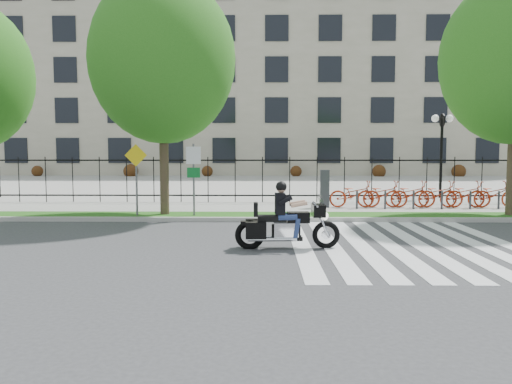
{
  "coord_description": "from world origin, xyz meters",
  "views": [
    {
      "loc": [
        1.22,
        -12.7,
        2.37
      ],
      "look_at": [
        1.0,
        3.0,
        1.1
      ],
      "focal_mm": 35.0,
      "sensor_mm": 36.0,
      "label": 1
    }
  ],
  "objects": [
    {
      "name": "sign_pole_warning",
      "position": [
        -3.19,
        4.58,
        1.74
      ],
      "size": [
        0.78,
        0.09,
        2.49
      ],
      "color": "#59595B",
      "rests_on": "grass_verge"
    },
    {
      "name": "sign_pole_regulatory",
      "position": [
        -1.19,
        4.58,
        1.74
      ],
      "size": [
        0.5,
        0.09,
        2.5
      ],
      "color": "#59595B",
      "rests_on": "grass_verge"
    },
    {
      "name": "iron_fence",
      "position": [
        0.0,
        9.2,
        1.15
      ],
      "size": [
        30.0,
        0.06,
        2.0
      ],
      "primitive_type": null,
      "color": "black",
      "rests_on": "sidewalk"
    },
    {
      "name": "street_tree_1",
      "position": [
        -2.28,
        4.95,
        5.57
      ],
      "size": [
        5.09,
        5.09,
        8.36
      ],
      "color": "#362A1D",
      "rests_on": "grass_verge"
    },
    {
      "name": "motorcycle_rider",
      "position": [
        1.81,
        -0.59,
        0.66
      ],
      "size": [
        2.59,
        0.77,
        1.99
      ],
      "color": "black",
      "rests_on": "ground"
    },
    {
      "name": "office_building",
      "position": [
        0.0,
        44.92,
        9.97
      ],
      "size": [
        60.0,
        21.9,
        20.15
      ],
      "color": "gray",
      "rests_on": "ground"
    },
    {
      "name": "ground",
      "position": [
        0.0,
        0.0,
        0.0
      ],
      "size": [
        120.0,
        120.0,
        0.0
      ],
      "primitive_type": "plane",
      "color": "#333335",
      "rests_on": "ground"
    },
    {
      "name": "sidewalk",
      "position": [
        0.0,
        7.45,
        0.07
      ],
      "size": [
        60.0,
        3.5,
        0.15
      ],
      "primitive_type": "cube",
      "color": "#9B9991",
      "rests_on": "ground"
    },
    {
      "name": "lamp_post_right",
      "position": [
        10.0,
        12.0,
        3.21
      ],
      "size": [
        1.06,
        0.7,
        4.25
      ],
      "color": "black",
      "rests_on": "ground"
    },
    {
      "name": "curb",
      "position": [
        0.0,
        4.1,
        0.07
      ],
      "size": [
        60.0,
        0.2,
        0.15
      ],
      "primitive_type": "cube",
      "color": "#9D9B93",
      "rests_on": "ground"
    },
    {
      "name": "plaza",
      "position": [
        0.0,
        25.0,
        0.05
      ],
      "size": [
        80.0,
        34.0,
        0.1
      ],
      "primitive_type": "cube",
      "color": "#9B9991",
      "rests_on": "ground"
    },
    {
      "name": "grass_verge",
      "position": [
        0.0,
        4.95,
        0.07
      ],
      "size": [
        60.0,
        1.5,
        0.15
      ],
      "primitive_type": "cube",
      "color": "#245B16",
      "rests_on": "ground"
    },
    {
      "name": "bike_share_station",
      "position": [
        7.59,
        7.2,
        0.68
      ],
      "size": [
        7.89,
        0.89,
        1.5
      ],
      "color": "#2D2D33",
      "rests_on": "sidewalk"
    },
    {
      "name": "crosswalk_stripes",
      "position": [
        4.83,
        0.0,
        0.01
      ],
      "size": [
        5.7,
        8.0,
        0.01
      ],
      "primitive_type": null,
      "color": "silver",
      "rests_on": "ground"
    }
  ]
}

